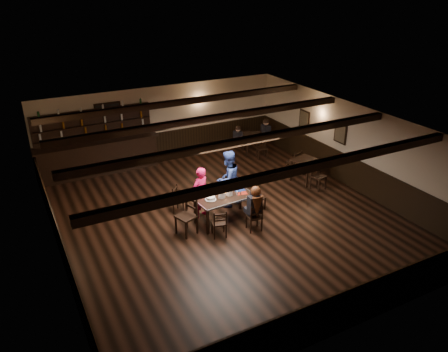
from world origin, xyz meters
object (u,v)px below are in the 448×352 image
chair_near_left (220,222)px  woman_pink (200,192)px  dining_table (225,199)px  bar_counter (98,153)px  man_blue (228,179)px  cake (211,198)px  chair_near_right (255,216)px

chair_near_left → woman_pink: (0.03, 1.23, 0.29)m
dining_table → woman_pink: bearing=130.7°
woman_pink → bar_counter: 4.76m
dining_table → man_blue: man_blue is taller
man_blue → bar_counter: bearing=-75.5°
dining_table → bar_counter: size_ratio=0.40×
woman_pink → man_blue: man_blue is taller
cake → bar_counter: bar_counter is taller
dining_table → chair_near_right: 0.99m
chair_near_right → woman_pink: woman_pink is taller
man_blue → chair_near_right: bearing=69.2°
chair_near_left → man_blue: man_blue is taller
bar_counter → dining_table: bearing=-65.1°
man_blue → dining_table: bearing=37.3°
cake → woman_pink: bearing=97.0°
cake → bar_counter: size_ratio=0.07×
dining_table → chair_near_left: (-0.51, -0.67, -0.22)m
dining_table → woman_pink: 0.74m
chair_near_left → bar_counter: 5.92m
dining_table → bar_counter: bar_counter is taller
bar_counter → woman_pink: bearing=-67.5°
man_blue → cake: 1.19m
chair_near_right → bar_counter: bar_counter is taller
woman_pink → chair_near_left: bearing=69.0°
dining_table → man_blue: 0.95m
dining_table → bar_counter: (-2.30, 4.96, 0.05)m
dining_table → cake: (-0.42, 0.03, 0.12)m
chair_near_left → chair_near_right: chair_near_right is taller
chair_near_right → cake: size_ratio=2.62×
dining_table → cake: bearing=175.6°
chair_near_left → woman_pink: woman_pink is taller
chair_near_right → cake: 1.29m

